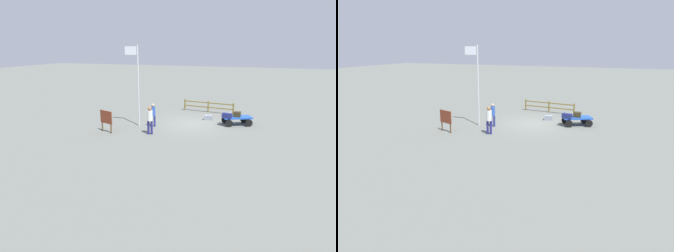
# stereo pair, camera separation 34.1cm
# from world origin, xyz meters

# --- Properties ---
(ground_plane) EXTENTS (120.00, 120.00, 0.00)m
(ground_plane) POSITION_xyz_m (0.00, 0.00, 0.00)
(ground_plane) COLOR slate
(luggage_cart) EXTENTS (2.21, 1.84, 0.60)m
(luggage_cart) POSITION_xyz_m (-2.95, -0.71, 0.44)
(luggage_cart) COLOR blue
(luggage_cart) RESTS_ON ground
(suitcase_olive) EXTENTS (0.49, 0.41, 0.36)m
(suitcase_olive) POSITION_xyz_m (-2.99, -0.64, 0.78)
(suitcase_olive) COLOR #362E17
(suitcase_olive) RESTS_ON luggage_cart
(suitcase_tan) EXTENTS (0.67, 0.41, 0.33)m
(suitcase_tan) POSITION_xyz_m (-2.37, -0.08, 0.77)
(suitcase_tan) COLOR navy
(suitcase_tan) RESTS_ON luggage_cart
(suitcase_dark) EXTENTS (0.68, 0.45, 0.31)m
(suitcase_dark) POSITION_xyz_m (-2.33, -0.22, 0.76)
(suitcase_dark) COLOR gray
(suitcase_dark) RESTS_ON luggage_cart
(suitcase_grey) EXTENTS (0.64, 0.48, 0.35)m
(suitcase_grey) POSITION_xyz_m (-0.77, -1.49, 0.18)
(suitcase_grey) COLOR gray
(suitcase_grey) RESTS_ON ground
(worker_lead) EXTENTS (0.44, 0.44, 1.60)m
(worker_lead) POSITION_xyz_m (2.36, 1.70, 0.91)
(worker_lead) COLOR navy
(worker_lead) RESTS_ON ground
(worker_trailing) EXTENTS (0.43, 0.43, 1.77)m
(worker_trailing) POSITION_xyz_m (1.83, 3.46, 1.05)
(worker_trailing) COLOR navy
(worker_trailing) RESTS_ON ground
(flagpole) EXTENTS (0.96, 0.10, 5.44)m
(flagpole) POSITION_xyz_m (3.47, 1.77, 3.20)
(flagpole) COLOR silver
(flagpole) RESTS_ON ground
(signboard) EXTENTS (1.02, 0.41, 1.41)m
(signboard) POSITION_xyz_m (4.62, 4.00, 0.91)
(signboard) COLOR #4C3319
(signboard) RESTS_ON ground
(wooden_fence) EXTENTS (4.32, 0.61, 0.94)m
(wooden_fence) POSITION_xyz_m (-0.18, -4.09, 0.55)
(wooden_fence) COLOR brown
(wooden_fence) RESTS_ON ground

